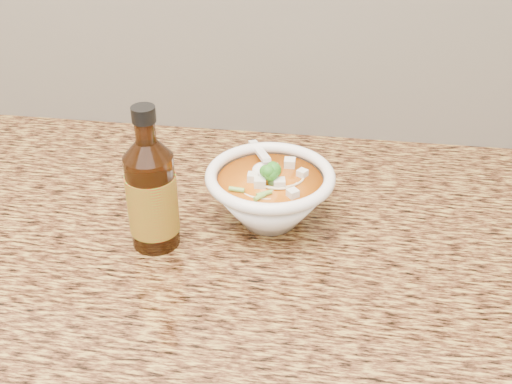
# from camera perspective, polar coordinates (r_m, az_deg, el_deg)

# --- Properties ---
(counter_slab) EXTENTS (4.00, 0.68, 0.04)m
(counter_slab) POSITION_cam_1_polar(r_m,az_deg,el_deg) (0.99, -14.69, -3.05)
(counter_slab) COLOR #A8893D
(counter_slab) RESTS_ON cabinet
(soup_bowl) EXTENTS (0.18, 0.20, 0.10)m
(soup_bowl) POSITION_cam_1_polar(r_m,az_deg,el_deg) (0.91, 1.24, -0.32)
(soup_bowl) COLOR white
(soup_bowl) RESTS_ON counter_slab
(hot_sauce_bottle) EXTENTS (0.09, 0.09, 0.21)m
(hot_sauce_bottle) POSITION_cam_1_polar(r_m,az_deg,el_deg) (0.86, -9.24, -0.27)
(hot_sauce_bottle) COLOR #351807
(hot_sauce_bottle) RESTS_ON counter_slab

